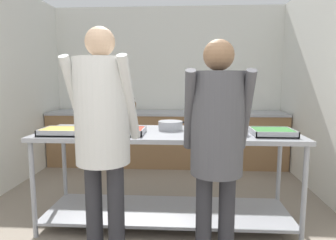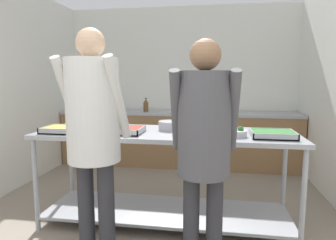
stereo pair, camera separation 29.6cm
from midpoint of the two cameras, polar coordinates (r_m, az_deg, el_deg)
wall_rear at (r=5.28m, az=4.14°, el=6.66°), size 4.02×0.06×2.65m
back_counter at (r=5.01m, az=3.66°, el=-3.51°), size 3.86×0.65×0.89m
serving_counter at (r=2.95m, az=2.59°, el=-8.02°), size 2.47×0.80×0.93m
serving_tray_greens at (r=2.95m, az=-15.63°, el=-1.80°), size 0.47×0.30×0.05m
serving_tray_roast at (r=2.82m, az=-6.24°, el=-2.00°), size 0.44×0.31×0.05m
sauce_pan at (r=2.99m, az=3.38°, el=-0.99°), size 0.38×0.24×0.09m
plate_stack at (r=3.03m, az=10.15°, el=-1.43°), size 0.26×0.26×0.05m
broccoli_bowl at (r=2.74m, az=15.73°, el=-2.33°), size 0.20×0.20×0.09m
serving_tray_vegetables at (r=2.82m, az=22.17°, el=-2.54°), size 0.37×0.33×0.05m
guest_serving_left at (r=2.07m, az=10.98°, el=-3.04°), size 0.46×0.36×1.69m
guest_serving_right at (r=2.24m, az=-10.41°, el=-0.68°), size 0.52×0.40×1.79m
water_bottle at (r=4.95m, az=-2.53°, el=2.78°), size 0.08×0.08×0.23m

